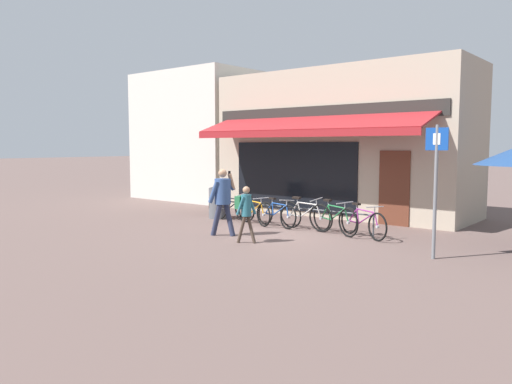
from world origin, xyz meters
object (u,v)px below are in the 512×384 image
object	(u,v)px
bicycle_orange	(254,212)
bicycle_blue	(277,214)
bicycle_green	(334,219)
litter_bin	(219,201)
bicycle_purple	(363,222)
parking_sign	(436,178)
bicycle_silver	(305,215)
pedestrian_child	(245,207)
bicycle_black	(231,208)
pedestrian_adult	(223,195)

from	to	relation	value
bicycle_orange	bicycle_blue	world-z (taller)	bicycle_orange
bicycle_green	litter_bin	distance (m)	4.19
bicycle_purple	parking_sign	xyz separation A→B (m)	(2.18, -1.23, 1.24)
bicycle_blue	bicycle_silver	distance (m)	0.93
bicycle_green	pedestrian_child	bearing A→B (deg)	-92.49
litter_bin	bicycle_purple	bearing A→B (deg)	-1.46
bicycle_black	pedestrian_adult	xyz separation A→B (m)	(1.49, -1.95, 0.64)
pedestrian_child	bicycle_orange	bearing A→B (deg)	117.09
bicycle_silver	bicycle_purple	xyz separation A→B (m)	(1.67, 0.02, -0.03)
bicycle_silver	litter_bin	bearing A→B (deg)	-178.34
bicycle_purple	pedestrian_child	size ratio (longest dim) A/B	1.24
litter_bin	bicycle_green	bearing A→B (deg)	-2.19
litter_bin	bicycle_orange	bearing A→B (deg)	-9.12
pedestrian_child	litter_bin	world-z (taller)	pedestrian_child
bicycle_blue	litter_bin	xyz separation A→B (m)	(-2.35, 0.17, 0.18)
parking_sign	bicycle_orange	bearing A→B (deg)	168.73
litter_bin	parking_sign	xyz separation A→B (m)	(7.13, -1.36, 1.08)
bicycle_orange	bicycle_silver	world-z (taller)	bicycle_silver
bicycle_silver	parking_sign	xyz separation A→B (m)	(3.85, -1.21, 1.22)
pedestrian_child	bicycle_silver	bearing A→B (deg)	79.23
bicycle_blue	bicycle_green	world-z (taller)	bicycle_green
bicycle_blue	parking_sign	bearing A→B (deg)	-0.17
bicycle_silver	parking_sign	distance (m)	4.22
pedestrian_child	parking_sign	distance (m)	4.19
bicycle_purple	bicycle_black	bearing A→B (deg)	-154.15
bicycle_blue	bicycle_black	bearing A→B (deg)	-166.08
bicycle_black	bicycle_silver	xyz separation A→B (m)	(2.63, 0.03, 0.02)
bicycle_blue	pedestrian_adult	xyz separation A→B (m)	(-0.21, -1.95, 0.66)
bicycle_black	litter_bin	xyz separation A→B (m)	(-0.65, 0.18, 0.16)
bicycle_silver	pedestrian_adult	world-z (taller)	pedestrian_adult
pedestrian_adult	litter_bin	size ratio (longest dim) A/B	1.60
bicycle_purple	parking_sign	bearing A→B (deg)	-4.33
litter_bin	bicycle_black	bearing A→B (deg)	-15.36
bicycle_black	pedestrian_adult	size ratio (longest dim) A/B	1.01
bicycle_silver	bicycle_orange	bearing A→B (deg)	-172.01
bicycle_orange	bicycle_purple	xyz separation A→B (m)	(3.35, 0.13, 0.01)
bicycle_blue	parking_sign	xyz separation A→B (m)	(4.78, -1.19, 1.26)
bicycle_green	bicycle_purple	xyz separation A→B (m)	(0.77, 0.03, -0.02)
parking_sign	pedestrian_adult	bearing A→B (deg)	-171.30
bicycle_orange	parking_sign	world-z (taller)	parking_sign
bicycle_green	bicycle_purple	distance (m)	0.77
bicycle_green	bicycle_purple	size ratio (longest dim) A/B	1.03
bicycle_purple	litter_bin	world-z (taller)	litter_bin
bicycle_green	bicycle_purple	world-z (taller)	bicycle_green
pedestrian_adult	parking_sign	world-z (taller)	parking_sign
bicycle_green	bicycle_orange	bearing A→B (deg)	-156.93
pedestrian_adult	pedestrian_child	size ratio (longest dim) A/B	1.27
bicycle_black	bicycle_purple	world-z (taller)	bicycle_black
bicycle_purple	bicycle_silver	bearing A→B (deg)	-154.17
bicycle_orange	parking_sign	distance (m)	5.78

